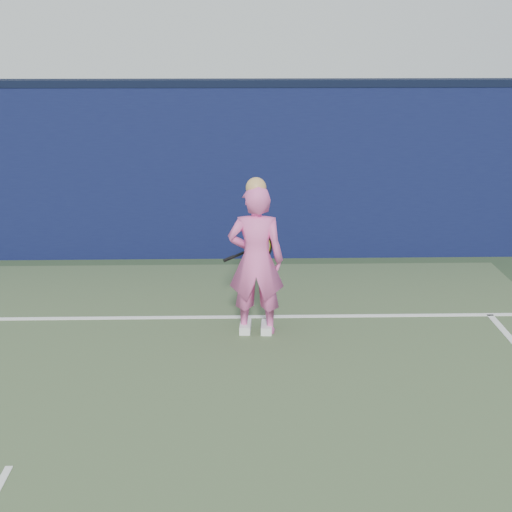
{
  "coord_description": "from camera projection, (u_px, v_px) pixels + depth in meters",
  "views": [
    {
      "loc": [
        1.82,
        -3.84,
        3.26
      ],
      "look_at": [
        1.99,
        3.59,
        0.9
      ],
      "focal_mm": 50.0,
      "sensor_mm": 36.0,
      "label": 1
    }
  ],
  "objects": [
    {
      "name": "racket",
      "position": [
        258.0,
        248.0,
        8.3
      ],
      "size": [
        0.6,
        0.28,
        0.34
      ],
      "rotation": [
        0.0,
        0.0,
        0.27
      ],
      "color": "black",
      "rests_on": "ground"
    },
    {
      "name": "player",
      "position": [
        256.0,
        260.0,
        7.82
      ],
      "size": [
        0.65,
        0.45,
        1.77
      ],
      "rotation": [
        0.0,
        0.0,
        3.07
      ],
      "color": "pink",
      "rests_on": "ground"
    },
    {
      "name": "backstop_wall",
      "position": [
        116.0,
        174.0,
        10.43
      ],
      "size": [
        24.0,
        0.4,
        2.5
      ],
      "primitive_type": "cube",
      "color": "#0C1138",
      "rests_on": "ground"
    },
    {
      "name": "wall_cap",
      "position": [
        110.0,
        83.0,
        10.03
      ],
      "size": [
        24.0,
        0.42,
        0.1
      ],
      "primitive_type": "cube",
      "color": "black",
      "rests_on": "backstop_wall"
    }
  ]
}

